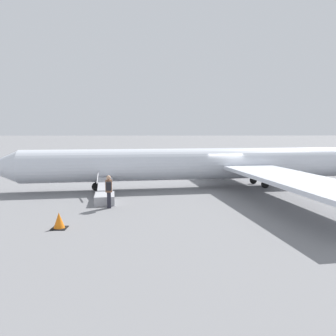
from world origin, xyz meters
The scene contains 5 objects.
ground_plane centered at (0.00, 0.00, 0.00)m, with size 600.00×600.00×0.00m, color slate.
airplane_main centered at (-0.89, -0.13, 1.74)m, with size 33.33×26.01×5.84m.
boarding_stairs centered at (7.81, 4.80, 0.35)m, with size 1.58×4.11×1.53m.
passenger centered at (7.31, 6.45, 1.00)m, with size 0.37×0.56×1.74m.
traffic_cone_near_stairs centered at (8.83, 10.11, 0.32)m, with size 0.62×0.62×0.69m.
Camera 1 is at (4.60, 23.55, 4.04)m, focal length 35.00 mm.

